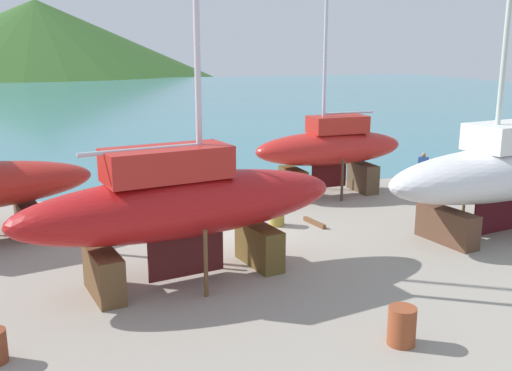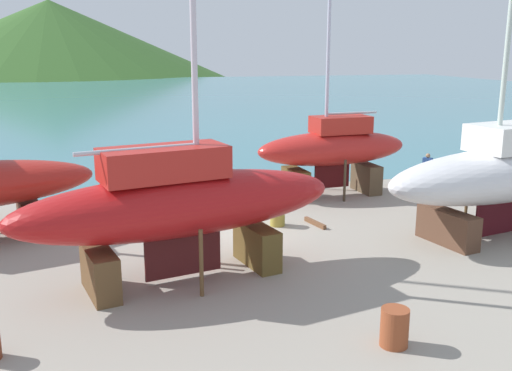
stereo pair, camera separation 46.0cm
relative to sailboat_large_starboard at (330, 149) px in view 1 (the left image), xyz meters
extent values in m
plane|color=gray|center=(-5.49, -9.72, -2.18)|extent=(48.26, 48.26, 0.00)
cube|color=teal|center=(-5.49, 57.82, -2.18)|extent=(154.44, 110.94, 0.01)
cone|color=#325B24|center=(-23.49, 144.50, -2.18)|extent=(177.29, 177.29, 38.50)
cube|color=#523E1C|center=(-1.86, -0.15, -1.50)|extent=(0.85, 1.92, 1.36)
cube|color=brown|center=(1.80, 0.15, -1.50)|extent=(0.85, 1.92, 1.36)
cylinder|color=#433425|center=(0.07, -1.29, -1.23)|extent=(0.12, 0.12, 1.90)
cylinder|color=#4A3C1D|center=(-0.13, 1.28, -1.23)|extent=(0.12, 0.12, 1.90)
ellipsoid|color=red|center=(-0.03, 0.00, 0.04)|extent=(7.51, 2.92, 1.55)
cube|color=#4D1012|center=(-0.03, 0.00, -1.29)|extent=(1.76, 0.22, 1.09)
cube|color=#AB231A|center=(0.34, 0.03, 1.12)|extent=(2.75, 1.61, 0.78)
cylinder|color=#B5B7CE|center=(-0.40, -0.03, 5.55)|extent=(0.16, 0.16, 9.63)
cylinder|color=silver|center=(0.89, 0.07, 1.64)|extent=(2.57, 0.32, 0.11)
cube|color=brown|center=(-13.03, -2.51, -1.62)|extent=(1.32, 2.52, 1.11)
cube|color=brown|center=(1.30, -7.59, -1.58)|extent=(1.19, 2.53, 1.21)
cylinder|color=brown|center=(3.51, -5.41, -1.24)|extent=(0.12, 0.12, 1.88)
ellipsoid|color=silver|center=(3.86, -7.04, 0.08)|extent=(10.89, 5.16, 1.92)
cube|color=#4C1017|center=(3.86, -7.04, -1.55)|extent=(2.48, 0.60, 1.34)
cube|color=brown|center=(-5.70, -7.88, -1.53)|extent=(1.14, 2.18, 1.30)
cube|color=brown|center=(-10.51, -8.98, -1.53)|extent=(1.14, 2.18, 1.30)
cylinder|color=brown|center=(-8.42, -7.04, -1.21)|extent=(0.12, 0.12, 1.94)
cylinder|color=brown|center=(-7.79, -9.82, -1.21)|extent=(0.12, 0.12, 1.94)
ellipsoid|color=#AC1516|center=(-8.11, -8.43, 0.12)|extent=(10.19, 4.72, 1.83)
cube|color=#501919|center=(-8.11, -8.43, -1.43)|extent=(2.32, 0.61, 1.28)
cube|color=#B3231D|center=(-8.59, -8.54, 1.40)|extent=(3.81, 2.31, 0.91)
cylinder|color=silver|center=(-9.31, -8.71, 1.85)|extent=(3.39, 0.89, 0.13)
cube|color=gold|center=(5.01, 0.12, -1.73)|extent=(0.37, 0.39, 0.89)
cube|color=#26488E|center=(5.01, 0.12, -0.98)|extent=(0.47, 0.49, 0.62)
sphere|color=#9A7350|center=(5.01, 0.12, -0.56)|extent=(0.22, 0.22, 0.22)
cylinder|color=brown|center=(-3.92, -13.67, -1.72)|extent=(0.85, 0.85, 0.92)
cylinder|color=olive|center=(-3.88, -4.04, -1.80)|extent=(0.78, 0.78, 0.76)
cube|color=brown|center=(-2.44, -4.35, -2.09)|extent=(0.45, 1.35, 0.17)
camera|label=1|loc=(-10.51, -24.58, 4.56)|focal=40.61mm
camera|label=2|loc=(-10.07, -24.70, 4.56)|focal=40.61mm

